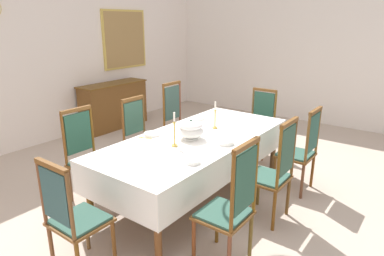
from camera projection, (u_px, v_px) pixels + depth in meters
The scene contains 24 objects.
ground at pixel (197, 195), 4.26m from camera, with size 8.14×6.58×0.04m, color #B7A392.
back_wall at pixel (37, 53), 5.68m from camera, with size 8.14×0.08×3.12m, color white.
right_wall at pixel (314, 48), 6.92m from camera, with size 0.08×6.58×3.12m, color white.
dining_table at pixel (196, 142), 4.05m from camera, with size 2.65×1.15×0.76m.
tablecloth at pixel (196, 143), 4.05m from camera, with size 2.67×1.17×0.36m.
chair_south_a at pixel (231, 205), 2.86m from camera, with size 0.44×0.42×1.18m.
chair_north_a at pixel (87, 155), 3.99m from camera, with size 0.44×0.42×1.12m.
chair_south_b at pixel (274, 171), 3.55m from camera, with size 0.44×0.42×1.14m.
chair_north_b at pixel (141, 136), 4.67m from camera, with size 0.44×0.42×1.09m.
chair_south_c at pixel (301, 149), 4.19m from camera, with size 0.44×0.42×1.09m.
chair_north_c at pixel (178, 120), 5.30m from camera, with size 0.44×0.42×1.18m.
chair_head_west at pixel (73, 216), 2.77m from camera, with size 0.42×0.44×1.06m.
chair_head_east at pixel (260, 121), 5.41m from camera, with size 0.42×0.44×1.05m.
soup_tureen at pixel (191, 130), 3.91m from camera, with size 0.30×0.30×0.24m.
candlestick_west at pixel (174, 132), 3.67m from camera, with size 0.07×0.07×0.39m.
candlestick_east at pixel (215, 118), 4.29m from camera, with size 0.07×0.07×0.35m.
bowl_near_left at pixel (152, 134), 4.06m from camera, with size 0.19×0.19×0.04m.
bowl_near_right at pixel (199, 118), 4.72m from camera, with size 0.15×0.15×0.04m.
bowl_far_left at pixel (225, 142), 3.78m from camera, with size 0.20×0.20×0.04m.
bowl_far_right at pixel (193, 161), 3.26m from camera, with size 0.15×0.15×0.03m.
spoon_primary at pixel (142, 137), 3.98m from camera, with size 0.06×0.17×0.01m.
spoon_secondary at pixel (202, 117), 4.82m from camera, with size 0.04×0.18×0.01m.
sideboard at pixel (114, 105), 6.82m from camera, with size 1.44×0.48×0.90m.
framed_painting at pixel (125, 39), 7.06m from camera, with size 1.14×0.05×1.19m.
Camera 1 is at (-3.08, -2.23, 2.08)m, focal length 31.59 mm.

